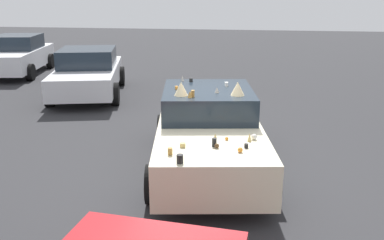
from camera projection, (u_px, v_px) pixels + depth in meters
The scene contains 4 objects.
ground_plane at pixel (208, 167), 7.90m from camera, with size 60.00×60.00×0.00m, color #2D2D30.
art_car_decorated at pixel (208, 130), 7.75m from camera, with size 4.64×2.54×1.65m.
parked_sedan_behind_right at pixel (18, 55), 16.67m from camera, with size 4.52×2.58×1.50m.
parked_sedan_far_right at pixel (88, 72), 13.26m from camera, with size 4.69×2.82×1.44m.
Camera 1 is at (-7.27, -0.82, 3.12)m, focal length 39.82 mm.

